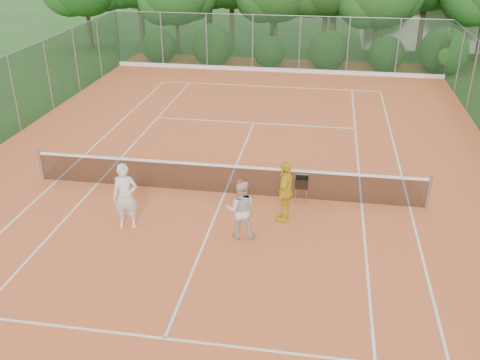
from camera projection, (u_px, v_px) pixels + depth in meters
name	position (u px, v px, depth m)	size (l,w,h in m)	color
ground	(225.00, 194.00, 16.34)	(120.00, 120.00, 0.00)	#254E1B
clay_court	(225.00, 194.00, 16.33)	(18.00, 36.00, 0.02)	orange
club_building	(424.00, 21.00, 35.68)	(8.00, 5.00, 3.00)	beige
tennis_net	(224.00, 178.00, 16.11)	(11.97, 0.10, 1.10)	gray
player_white	(125.00, 196.00, 14.18)	(0.67, 0.44, 1.83)	silver
player_center_grp	(241.00, 209.00, 13.76)	(0.85, 0.70, 1.64)	beige
player_yellow	(286.00, 191.00, 14.53)	(1.02, 0.43, 1.75)	gold
ball_hopper	(302.00, 183.00, 15.52)	(0.35, 0.35, 0.81)	gray
stray_ball_a	(282.00, 90.00, 26.14)	(0.07, 0.07, 0.07)	yellow
stray_ball_b	(333.00, 87.00, 26.64)	(0.07, 0.07, 0.07)	yellow
stray_ball_c	(253.00, 99.00, 24.82)	(0.07, 0.07, 0.07)	#D6F038
court_markings	(225.00, 193.00, 16.33)	(11.03, 23.83, 0.01)	white
fence_back	(276.00, 44.00, 28.99)	(18.07, 0.07, 3.00)	#19381E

